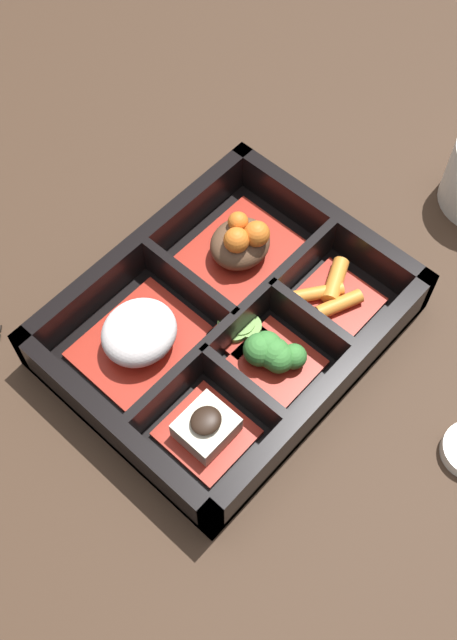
% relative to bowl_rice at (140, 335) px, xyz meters
% --- Properties ---
extents(ground_plane, '(3.00, 3.00, 0.00)m').
position_rel_bowl_rice_xyz_m(ground_plane, '(0.06, -0.04, -0.03)').
color(ground_plane, '#382619').
extents(bento_base, '(0.28, 0.22, 0.01)m').
position_rel_bowl_rice_xyz_m(bento_base, '(0.06, -0.04, -0.02)').
color(bento_base, black).
rests_on(bento_base, ground_plane).
extents(bento_rim, '(0.28, 0.22, 0.05)m').
position_rel_bowl_rice_xyz_m(bento_rim, '(0.06, -0.05, -0.00)').
color(bento_rim, black).
rests_on(bento_rim, ground_plane).
extents(bowl_rice, '(0.10, 0.09, 0.04)m').
position_rel_bowl_rice_xyz_m(bowl_rice, '(0.00, 0.00, 0.00)').
color(bowl_rice, maroon).
rests_on(bowl_rice, bento_base).
extents(bowl_stew, '(0.10, 0.09, 0.05)m').
position_rel_bowl_rice_xyz_m(bowl_stew, '(0.12, -0.00, 0.00)').
color(bowl_stew, maroon).
rests_on(bowl_stew, bento_base).
extents(bowl_tofu, '(0.06, 0.07, 0.03)m').
position_rel_bowl_rice_xyz_m(bowl_tofu, '(-0.02, -0.10, -0.01)').
color(bowl_tofu, maroon).
rests_on(bowl_tofu, bento_base).
extents(bowl_greens, '(0.06, 0.07, 0.03)m').
position_rel_bowl_rice_xyz_m(bowl_greens, '(0.06, -0.09, -0.00)').
color(bowl_greens, maroon).
rests_on(bowl_greens, bento_base).
extents(bowl_carrots, '(0.07, 0.07, 0.02)m').
position_rel_bowl_rice_xyz_m(bowl_carrots, '(0.15, -0.09, -0.01)').
color(bowl_carrots, maroon).
rests_on(bowl_carrots, bento_base).
extents(bowl_pickles, '(0.04, 0.04, 0.01)m').
position_rel_bowl_rice_xyz_m(bowl_pickles, '(0.07, -0.05, -0.01)').
color(bowl_pickles, maroon).
rests_on(bowl_pickles, bento_base).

